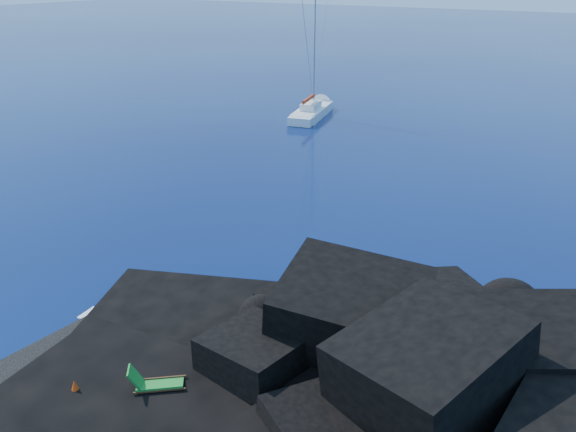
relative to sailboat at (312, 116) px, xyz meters
The scene contains 8 objects.
ground 37.56m from the sailboat, 76.50° to the right, with size 400.00×400.00×0.00m, color #030733.
beach 38.39m from the sailboat, 69.78° to the right, with size 8.50×6.00×0.70m, color black.
surf_foam 34.40m from the sailboat, 66.41° to the right, with size 10.00×8.00×0.06m, color white, non-canonical shape.
sailboat is the anchor object (origin of this frame).
deck_chair 38.90m from the sailboat, 67.72° to the right, with size 1.67×0.73×1.14m, color #1C7F29, non-canonical shape.
towel 37.85m from the sailboat, 69.58° to the right, with size 2.08×0.98×0.05m, color white.
sunbather 37.85m from the sailboat, 69.58° to the right, with size 1.72×0.42×0.23m, color tan, non-canonical shape.
marker_cone 39.56m from the sailboat, 71.48° to the right, with size 0.41×0.41×0.62m, color #F6440C.
Camera 1 is at (16.85, -9.35, 12.77)m, focal length 35.00 mm.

